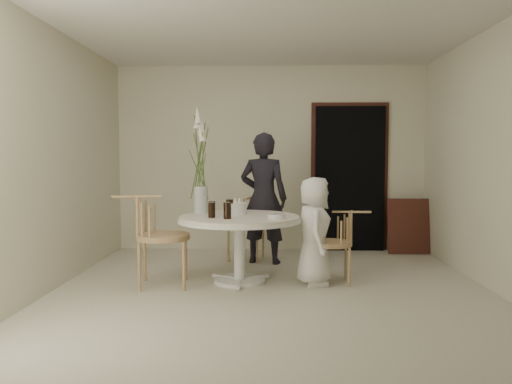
{
  "coord_description": "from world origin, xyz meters",
  "views": [
    {
      "loc": [
        -0.04,
        -5.11,
        1.37
      ],
      "look_at": [
        -0.17,
        0.3,
        0.99
      ],
      "focal_mm": 35.0,
      "sensor_mm": 36.0,
      "label": 1
    }
  ],
  "objects_px": {
    "chair_far": "(248,219)",
    "birthday_cake": "(235,208)",
    "girl": "(264,198)",
    "boy": "(314,231)",
    "flower_vase": "(200,169)",
    "table": "(239,226)",
    "chair_right": "(341,236)",
    "chair_left": "(150,227)"
  },
  "relations": [
    {
      "from": "chair_right",
      "to": "birthday_cake",
      "type": "distance_m",
      "value": 1.21
    },
    {
      "from": "chair_right",
      "to": "flower_vase",
      "type": "relative_size",
      "value": 0.66
    },
    {
      "from": "birthday_cake",
      "to": "flower_vase",
      "type": "height_order",
      "value": "flower_vase"
    },
    {
      "from": "girl",
      "to": "birthday_cake",
      "type": "relative_size",
      "value": 6.51
    },
    {
      "from": "chair_left",
      "to": "birthday_cake",
      "type": "bearing_deg",
      "value": -73.04
    },
    {
      "from": "boy",
      "to": "birthday_cake",
      "type": "height_order",
      "value": "boy"
    },
    {
      "from": "chair_far",
      "to": "chair_left",
      "type": "distance_m",
      "value": 1.81
    },
    {
      "from": "table",
      "to": "chair_left",
      "type": "distance_m",
      "value": 0.95
    },
    {
      "from": "birthday_cake",
      "to": "flower_vase",
      "type": "bearing_deg",
      "value": 170.49
    },
    {
      "from": "boy",
      "to": "flower_vase",
      "type": "relative_size",
      "value": 0.95
    },
    {
      "from": "chair_right",
      "to": "table",
      "type": "bearing_deg",
      "value": -85.87
    },
    {
      "from": "girl",
      "to": "birthday_cake",
      "type": "distance_m",
      "value": 0.87
    },
    {
      "from": "chair_right",
      "to": "birthday_cake",
      "type": "height_order",
      "value": "birthday_cake"
    },
    {
      "from": "chair_left",
      "to": "boy",
      "type": "xyz_separation_m",
      "value": [
        1.74,
        0.12,
        -0.05
      ]
    },
    {
      "from": "table",
      "to": "chair_right",
      "type": "height_order",
      "value": "chair_right"
    },
    {
      "from": "chair_left",
      "to": "table",
      "type": "bearing_deg",
      "value": -86.19
    },
    {
      "from": "table",
      "to": "birthday_cake",
      "type": "bearing_deg",
      "value": 105.9
    },
    {
      "from": "chair_left",
      "to": "boy",
      "type": "relative_size",
      "value": 0.84
    },
    {
      "from": "chair_far",
      "to": "boy",
      "type": "xyz_separation_m",
      "value": [
        0.77,
        -1.4,
        0.04
      ]
    },
    {
      "from": "table",
      "to": "flower_vase",
      "type": "height_order",
      "value": "flower_vase"
    },
    {
      "from": "table",
      "to": "girl",
      "type": "distance_m",
      "value": 1.07
    },
    {
      "from": "table",
      "to": "girl",
      "type": "bearing_deg",
      "value": 76.1
    },
    {
      "from": "chair_right",
      "to": "girl",
      "type": "distance_m",
      "value": 1.35
    },
    {
      "from": "chair_left",
      "to": "girl",
      "type": "bearing_deg",
      "value": -51.9
    },
    {
      "from": "table",
      "to": "boy",
      "type": "distance_m",
      "value": 0.81
    },
    {
      "from": "chair_far",
      "to": "birthday_cake",
      "type": "relative_size",
      "value": 3.22
    },
    {
      "from": "girl",
      "to": "table",
      "type": "bearing_deg",
      "value": 88.78
    },
    {
      "from": "girl",
      "to": "boy",
      "type": "xyz_separation_m",
      "value": [
        0.55,
        -1.08,
        -0.26
      ]
    },
    {
      "from": "chair_far",
      "to": "chair_left",
      "type": "height_order",
      "value": "chair_left"
    },
    {
      "from": "chair_right",
      "to": "chair_left",
      "type": "relative_size",
      "value": 0.81
    },
    {
      "from": "table",
      "to": "chair_right",
      "type": "distance_m",
      "value": 1.11
    },
    {
      "from": "chair_left",
      "to": "birthday_cake",
      "type": "relative_size",
      "value": 3.78
    },
    {
      "from": "table",
      "to": "flower_vase",
      "type": "xyz_separation_m",
      "value": [
        -0.46,
        0.28,
        0.62
      ]
    },
    {
      "from": "table",
      "to": "chair_far",
      "type": "height_order",
      "value": "chair_far"
    },
    {
      "from": "chair_far",
      "to": "girl",
      "type": "height_order",
      "value": "girl"
    },
    {
      "from": "flower_vase",
      "to": "chair_far",
      "type": "bearing_deg",
      "value": 64.75
    },
    {
      "from": "chair_far",
      "to": "flower_vase",
      "type": "distance_m",
      "value": 1.36
    },
    {
      "from": "girl",
      "to": "flower_vase",
      "type": "xyz_separation_m",
      "value": [
        -0.71,
        -0.74,
        0.39
      ]
    },
    {
      "from": "chair_far",
      "to": "birthday_cake",
      "type": "bearing_deg",
      "value": -83.73
    },
    {
      "from": "chair_left",
      "to": "girl",
      "type": "distance_m",
      "value": 1.7
    },
    {
      "from": "chair_right",
      "to": "girl",
      "type": "relative_size",
      "value": 0.47
    },
    {
      "from": "birthday_cake",
      "to": "table",
      "type": "bearing_deg",
      "value": -74.1
    }
  ]
}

